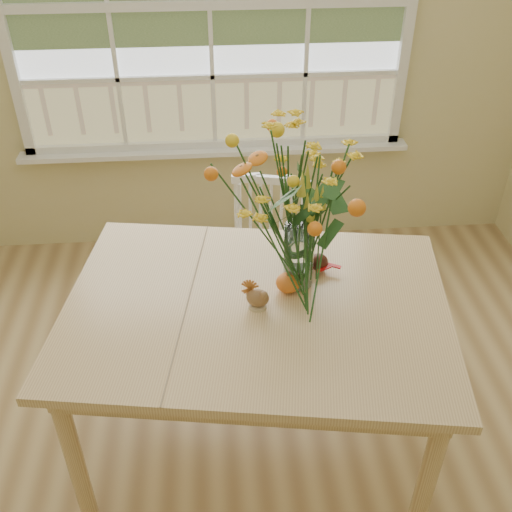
{
  "coord_description": "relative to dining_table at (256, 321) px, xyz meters",
  "views": [
    {
      "loc": [
        -0.03,
        -1.25,
        2.35
      ],
      "look_at": [
        0.12,
        0.57,
        1.03
      ],
      "focal_mm": 42.0,
      "sensor_mm": 36.0,
      "label": 1
    }
  ],
  "objects": [
    {
      "name": "windsor_chair",
      "position": [
        0.13,
        0.8,
        -0.23
      ],
      "size": [
        0.48,
        0.47,
        0.88
      ],
      "rotation": [
        0.0,
        0.0,
        -0.23
      ],
      "color": "white",
      "rests_on": "floor"
    },
    {
      "name": "wall_back",
      "position": [
        -0.12,
        1.7,
        0.63
      ],
      "size": [
        4.0,
        0.02,
        2.7
      ],
      "primitive_type": "cube",
      "color": "beige",
      "rests_on": "floor"
    },
    {
      "name": "pumpkin",
      "position": [
        0.13,
        0.07,
        0.13
      ],
      "size": [
        0.1,
        0.1,
        0.08
      ],
      "primitive_type": "ellipsoid",
      "color": "orange",
      "rests_on": "dining_table"
    },
    {
      "name": "window",
      "position": [
        -0.12,
        1.66,
        0.81
      ],
      "size": [
        2.42,
        0.12,
        1.74
      ],
      "color": "silver",
      "rests_on": "wall_back"
    },
    {
      "name": "flower_vase",
      "position": [
        0.18,
        0.12,
        0.51
      ],
      "size": [
        0.58,
        0.58,
        0.69
      ],
      "color": "white",
      "rests_on": "dining_table"
    },
    {
      "name": "dining_table",
      "position": [
        0.0,
        0.0,
        0.0
      ],
      "size": [
        1.67,
        1.31,
        0.81
      ],
      "rotation": [
        0.0,
        0.0,
        -0.16
      ],
      "color": "tan",
      "rests_on": "floor"
    },
    {
      "name": "dark_gourd",
      "position": [
        0.28,
        0.2,
        0.13
      ],
      "size": [
        0.13,
        0.08,
        0.07
      ],
      "color": "#38160F",
      "rests_on": "dining_table"
    },
    {
      "name": "turkey_figurine",
      "position": [
        0.0,
        -0.02,
        0.14
      ],
      "size": [
        0.11,
        0.09,
        0.11
      ],
      "rotation": [
        0.0,
        0.0,
        -0.3
      ],
      "color": "#CCB78C",
      "rests_on": "dining_table"
    }
  ]
}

